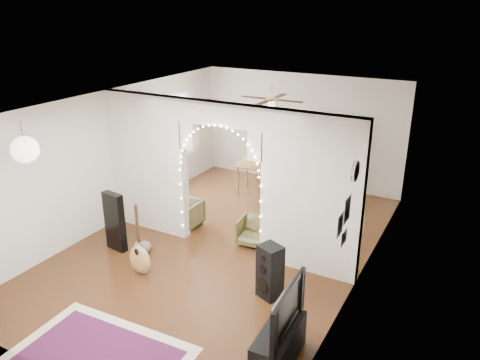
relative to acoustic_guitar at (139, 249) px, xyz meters
The scene contains 24 objects.
floor 1.71m from the acoustic_guitar, 63.75° to the left, with size 7.50×7.50×0.00m, color black.
ceiling 2.77m from the acoustic_guitar, 63.75° to the left, with size 5.00×7.50×0.02m, color white.
wall_back 5.35m from the acoustic_guitar, 82.08° to the left, with size 5.00×0.02×2.70m, color silver.
wall_front 2.55m from the acoustic_guitar, 72.29° to the right, with size 5.00×0.02×2.70m, color silver.
wall_left 2.47m from the acoustic_guitar, 140.27° to the left, with size 0.02×7.50×2.70m, color silver.
wall_right 3.66m from the acoustic_guitar, 24.55° to the left, with size 0.02×7.50×2.70m, color silver.
divider_wall 1.90m from the acoustic_guitar, 63.75° to the left, with size 5.00×0.20×2.70m.
fairy_lights 1.87m from the acoustic_guitar, 61.59° to the left, with size 1.64×0.04×1.60m, color #FFEABF, non-canonical shape.
window 3.85m from the acoustic_guitar, 118.04° to the left, with size 0.04×1.20×1.40m, color white.
wall_clock 3.70m from the acoustic_guitar, 15.24° to the left, with size 0.31×0.31×0.03m, color white.
picture_frames 3.40m from the acoustic_guitar, ahead, with size 0.02×0.50×0.70m, color white, non-canonical shape.
paper_lantern 2.33m from the acoustic_guitar, 141.71° to the right, with size 0.40×0.40×0.40m, color white.
ceiling_fan 4.04m from the acoustic_guitar, 78.18° to the left, with size 1.10×1.10×0.30m, color gold, non-canonical shape.
guitar_case 1.03m from the acoustic_guitar, 154.36° to the left, with size 0.42×0.14×1.11m, color black.
acoustic_guitar is the anchor object (origin of this frame).
tabby_cat 0.68m from the acoustic_guitar, 126.43° to the left, with size 0.29×0.54×0.36m.
floor_speaker 2.20m from the acoustic_guitar, 11.64° to the left, with size 0.42×0.40×0.87m.
media_console 2.97m from the acoustic_guitar, 15.40° to the right, with size 0.40×1.00×0.50m, color black.
tv 2.98m from the acoustic_guitar, 15.40° to the right, with size 1.07×0.14×0.62m, color black.
bookcase 5.10m from the acoustic_guitar, 77.79° to the left, with size 1.59×0.40×1.63m, color tan.
dining_table 4.09m from the acoustic_guitar, 85.83° to the left, with size 1.30×0.96×0.76m.
flower_vase 4.11m from the acoustic_guitar, 85.83° to the left, with size 0.18×0.18×0.19m, color white.
dining_chair_left 1.87m from the acoustic_guitar, 101.32° to the left, with size 0.59×0.61×0.55m, color brown.
dining_chair_right 2.19m from the acoustic_guitar, 56.98° to the left, with size 0.54×0.55×0.50m, color brown.
Camera 1 is at (3.95, -6.62, 4.27)m, focal length 35.00 mm.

